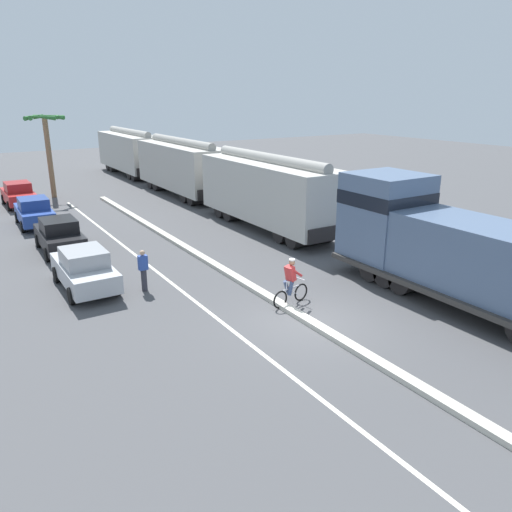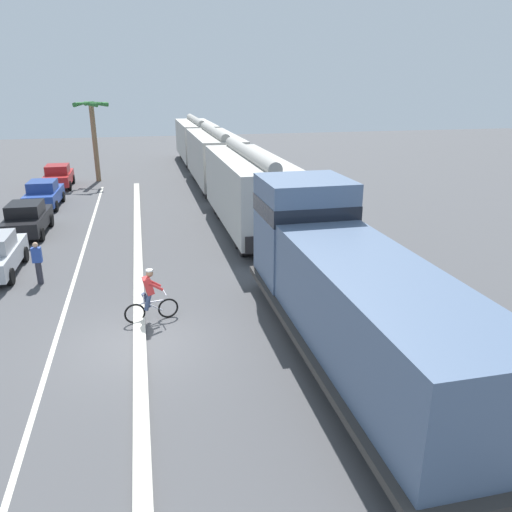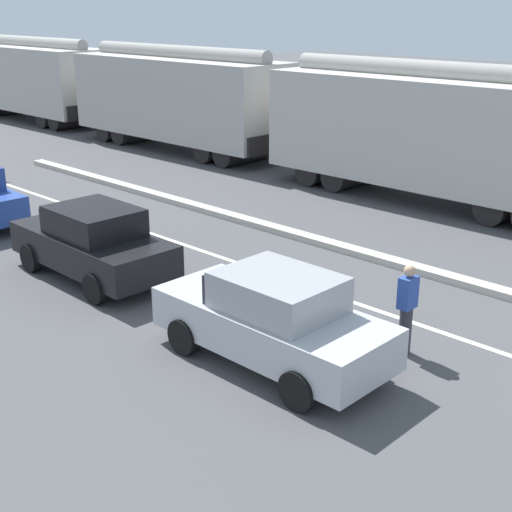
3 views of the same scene
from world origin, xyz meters
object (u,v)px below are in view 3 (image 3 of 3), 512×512
at_px(parked_car_silver, 273,319).
at_px(parked_car_black, 93,242).
at_px(hopper_car_middle, 178,99).
at_px(pedestrian_by_cars, 407,308).
at_px(hopper_car_lead, 430,133).
at_px(hopper_car_trailing, 32,79).

distance_m(parked_car_silver, parked_car_black, 5.54).
xyz_separation_m(parked_car_silver, parked_car_black, (0.21, 5.54, 0.00)).
relative_size(hopper_car_middle, parked_car_black, 2.51).
distance_m(hopper_car_middle, parked_car_silver, 18.93).
bearing_deg(pedestrian_by_cars, hopper_car_lead, 29.52).
relative_size(hopper_car_lead, parked_car_silver, 2.52).
xyz_separation_m(hopper_car_lead, parked_car_silver, (-10.98, -3.77, -1.26)).
bearing_deg(hopper_car_lead, hopper_car_middle, 90.00).
bearing_deg(parked_car_silver, hopper_car_lead, 18.97).
bearing_deg(hopper_car_lead, pedestrian_by_cars, -150.48).
distance_m(hopper_car_middle, pedestrian_by_cars, 19.13).
height_order(hopper_car_lead, hopper_car_middle, same).
xyz_separation_m(hopper_car_trailing, parked_car_black, (-10.77, -21.44, -1.26)).
bearing_deg(hopper_car_middle, hopper_car_lead, -90.00).
xyz_separation_m(hopper_car_lead, hopper_car_trailing, (0.00, 23.20, 0.00)).
bearing_deg(parked_car_black, hopper_car_middle, 42.40).
height_order(hopper_car_lead, hopper_car_trailing, same).
xyz_separation_m(parked_car_silver, pedestrian_by_cars, (1.85, -1.39, 0.03)).
xyz_separation_m(hopper_car_middle, pedestrian_by_cars, (-9.13, -16.77, -1.23)).
height_order(hopper_car_middle, parked_car_silver, hopper_car_middle).
relative_size(hopper_car_trailing, pedestrian_by_cars, 6.54).
relative_size(hopper_car_middle, parked_car_silver, 2.52).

